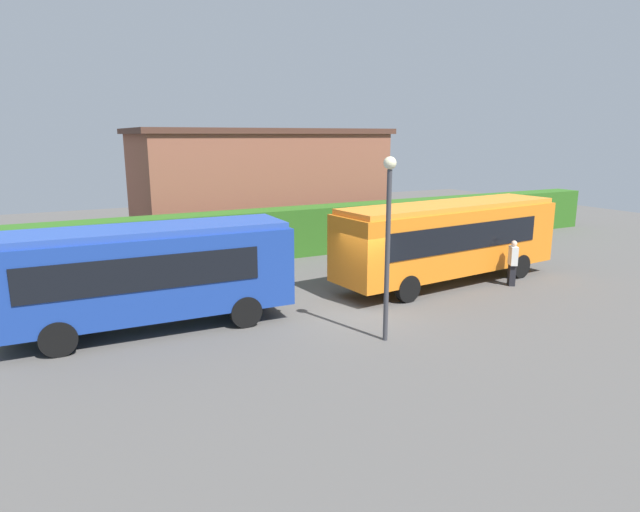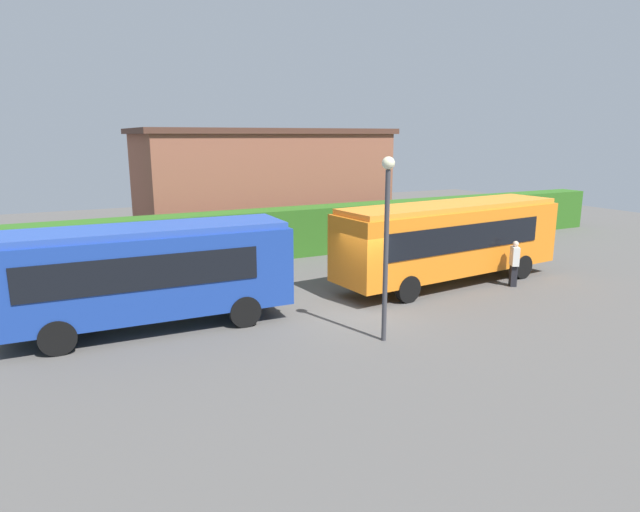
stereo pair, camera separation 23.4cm
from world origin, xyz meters
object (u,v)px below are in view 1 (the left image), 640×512
person_left (77,291)px  lamppost (388,228)px  bus_blue (150,271)px  person_center (513,262)px  bus_orange (449,237)px

person_left → lamppost: bearing=171.0°
bus_blue → person_left: bearing=137.2°
person_left → lamppost: (7.83, -6.10, 2.36)m
person_left → lamppost: 10.20m
lamppost → person_center: bearing=18.1°
lamppost → bus_blue: bearing=144.7°
bus_blue → bus_orange: (11.70, -0.02, 0.03)m
bus_blue → person_left: 2.92m
bus_orange → lamppost: bearing=-150.1°
bus_orange → person_center: bearing=-43.2°
person_center → bus_orange: bearing=-7.6°
bus_blue → bus_orange: 11.70m
bus_blue → lamppost: lamppost is taller
bus_blue → person_left: size_ratio=4.70×
person_center → bus_blue: bearing=23.8°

